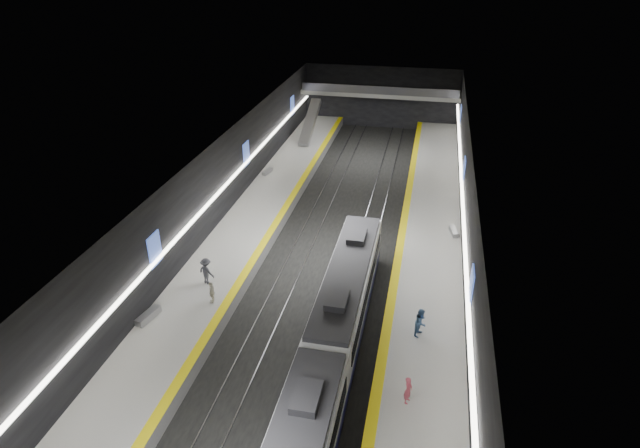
% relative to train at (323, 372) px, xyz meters
% --- Properties ---
extents(ground, '(70.00, 70.00, 0.00)m').
position_rel_train_xyz_m(ground, '(-2.50, 14.16, -2.20)').
color(ground, black).
rests_on(ground, ground).
extents(ceiling, '(20.00, 70.00, 0.04)m').
position_rel_train_xyz_m(ceiling, '(-2.50, 14.16, 5.80)').
color(ceiling, beige).
rests_on(ceiling, wall_left).
extents(wall_left, '(0.04, 70.00, 8.00)m').
position_rel_train_xyz_m(wall_left, '(-12.50, 14.16, 1.80)').
color(wall_left, black).
rests_on(wall_left, ground).
extents(wall_right, '(0.04, 70.00, 8.00)m').
position_rel_train_xyz_m(wall_right, '(7.50, 14.16, 1.80)').
color(wall_right, black).
rests_on(wall_right, ground).
extents(wall_back, '(20.00, 0.04, 8.00)m').
position_rel_train_xyz_m(wall_back, '(-2.50, 49.16, 1.80)').
color(wall_back, black).
rests_on(wall_back, ground).
extents(platform_left, '(5.00, 70.00, 1.00)m').
position_rel_train_xyz_m(platform_left, '(-10.00, 14.16, -1.70)').
color(platform_left, slate).
rests_on(platform_left, ground).
extents(tile_surface_left, '(5.00, 70.00, 0.02)m').
position_rel_train_xyz_m(tile_surface_left, '(-10.00, 14.16, -1.19)').
color(tile_surface_left, '#A1A19C').
rests_on(tile_surface_left, platform_left).
extents(tactile_strip_left, '(0.60, 70.00, 0.02)m').
position_rel_train_xyz_m(tactile_strip_left, '(-7.80, 14.16, -1.18)').
color(tactile_strip_left, yellow).
rests_on(tactile_strip_left, platform_left).
extents(platform_right, '(5.00, 70.00, 1.00)m').
position_rel_train_xyz_m(platform_right, '(5.00, 14.16, -1.70)').
color(platform_right, slate).
rests_on(platform_right, ground).
extents(tile_surface_right, '(5.00, 70.00, 0.02)m').
position_rel_train_xyz_m(tile_surface_right, '(5.00, 14.16, -1.19)').
color(tile_surface_right, '#A1A19C').
rests_on(tile_surface_right, platform_right).
extents(tactile_strip_right, '(0.60, 70.00, 0.02)m').
position_rel_train_xyz_m(tactile_strip_right, '(2.80, 14.16, -1.18)').
color(tactile_strip_right, yellow).
rests_on(tactile_strip_right, platform_right).
extents(rails, '(6.52, 70.00, 0.12)m').
position_rel_train_xyz_m(rails, '(-2.50, 14.16, -2.14)').
color(rails, gray).
rests_on(rails, ground).
extents(train, '(2.69, 30.04, 3.60)m').
position_rel_train_xyz_m(train, '(0.00, 0.00, 0.00)').
color(train, '#100F37').
rests_on(train, ground).
extents(ad_posters, '(19.94, 53.50, 2.20)m').
position_rel_train_xyz_m(ad_posters, '(-2.50, 15.16, 2.30)').
color(ad_posters, '#4767D5').
rests_on(ad_posters, wall_left).
extents(cove_light_left, '(0.25, 68.60, 0.12)m').
position_rel_train_xyz_m(cove_light_left, '(-12.30, 14.16, 1.60)').
color(cove_light_left, white).
rests_on(cove_light_left, wall_left).
extents(cove_light_right, '(0.25, 68.60, 0.12)m').
position_rel_train_xyz_m(cove_light_right, '(7.30, 14.16, 1.60)').
color(cove_light_right, white).
rests_on(cove_light_right, wall_right).
extents(mezzanine_bridge, '(20.00, 3.00, 1.50)m').
position_rel_train_xyz_m(mezzanine_bridge, '(-2.50, 47.09, 2.84)').
color(mezzanine_bridge, gray).
rests_on(mezzanine_bridge, wall_left).
extents(escalator, '(1.20, 7.50, 3.92)m').
position_rel_train_xyz_m(escalator, '(-10.00, 40.16, 0.70)').
color(escalator, '#99999E').
rests_on(escalator, platform_left).
extents(bench_left_near, '(0.91, 1.99, 0.47)m').
position_rel_train_xyz_m(bench_left_near, '(-12.00, 3.51, -0.96)').
color(bench_left_near, '#99999E').
rests_on(bench_left_near, platform_left).
extents(bench_left_far, '(0.73, 1.65, 0.39)m').
position_rel_train_xyz_m(bench_left_far, '(-11.72, 28.07, -1.00)').
color(bench_left_far, '#99999E').
rests_on(bench_left_far, platform_left).
extents(bench_right_far, '(0.79, 1.67, 0.39)m').
position_rel_train_xyz_m(bench_right_far, '(6.90, 18.92, -1.00)').
color(bench_right_far, '#99999E').
rests_on(bench_right_far, platform_right).
extents(passenger_right_a, '(0.52, 0.66, 1.60)m').
position_rel_train_xyz_m(passenger_right_a, '(4.42, -0.01, -0.40)').
color(passenger_right_a, '#CC4C60').
rests_on(passenger_right_a, platform_right).
extents(passenger_right_b, '(0.97, 1.09, 1.85)m').
position_rel_train_xyz_m(passenger_right_b, '(4.80, 5.55, -0.27)').
color(passenger_right_b, '#456996').
rests_on(passenger_right_b, platform_right).
extents(passenger_left_a, '(0.55, 0.98, 1.58)m').
position_rel_train_xyz_m(passenger_left_a, '(-8.71, 6.02, -0.41)').
color(passenger_left_a, silver).
rests_on(passenger_left_a, platform_left).
extents(passenger_left_b, '(1.45, 1.15, 1.96)m').
position_rel_train_xyz_m(passenger_left_b, '(-9.91, 8.03, -0.22)').
color(passenger_left_b, '#3E3F46').
rests_on(passenger_left_b, platform_left).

